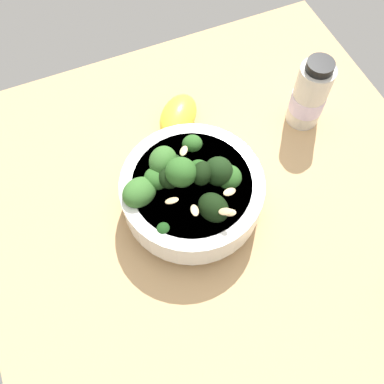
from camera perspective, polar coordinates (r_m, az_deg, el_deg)
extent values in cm
cube|color=tan|center=(62.12, 3.44, -2.23)|extent=(65.29, 65.29, 3.18)
cylinder|color=white|center=(59.74, 0.00, -1.43)|extent=(10.30, 10.30, 1.64)
cylinder|color=white|center=(56.82, 0.00, 0.05)|extent=(18.73, 18.73, 4.92)
cylinder|color=silver|center=(55.01, 0.00, 1.06)|extent=(15.49, 15.49, 0.80)
cylinder|color=#4A8F3C|center=(54.10, 2.78, -2.84)|extent=(1.42, 1.38, 1.26)
ellipsoid|color=black|center=(52.70, 2.85, -2.12)|extent=(5.75, 5.61, 5.08)
cylinder|color=#3C7A32|center=(55.94, 0.88, 1.99)|extent=(1.75, 1.62, 1.41)
ellipsoid|color=#23511C|center=(54.59, 0.90, 2.81)|extent=(3.73, 3.41, 3.77)
cylinder|color=#4A8F3C|center=(55.11, 1.31, 1.60)|extent=(1.86, 1.71, 1.80)
ellipsoid|color=black|center=(53.67, 1.35, 2.48)|extent=(4.62, 4.38, 3.61)
cylinder|color=#589D47|center=(56.86, -2.46, 2.81)|extent=(1.26, 1.34, 1.50)
ellipsoid|color=black|center=(55.55, -2.52, 3.62)|extent=(4.44, 4.23, 3.69)
cylinder|color=#589D47|center=(55.06, -2.92, 1.32)|extent=(1.43, 1.36, 1.03)
ellipsoid|color=black|center=(54.00, -2.98, 1.96)|extent=(4.34, 4.45, 2.97)
cylinder|color=#3C7A32|center=(59.12, 0.02, 5.55)|extent=(1.70, 1.61, 1.37)
ellipsoid|color=#2D6023|center=(57.90, 0.02, 6.36)|extent=(3.42, 3.89, 3.29)
cylinder|color=#4A8F3C|center=(56.51, -3.78, 3.28)|extent=(1.85, 1.92, 1.21)
ellipsoid|color=#386B2B|center=(55.18, -3.87, 4.13)|extent=(5.97, 5.80, 4.35)
cylinder|color=#2F662B|center=(54.63, -1.42, 1.61)|extent=(1.83, 1.99, 1.85)
ellipsoid|color=#2D6023|center=(52.96, -1.47, 2.64)|extent=(6.23, 6.28, 5.58)
cylinder|color=#4A8F3C|center=(53.78, -3.75, -5.67)|extent=(1.22, 1.31, 1.37)
ellipsoid|color=#194216|center=(52.57, -3.83, -5.13)|extent=(3.32, 3.18, 3.01)
cylinder|color=#2F662B|center=(56.11, 3.06, 1.64)|extent=(2.34, 2.06, 1.82)
ellipsoid|color=black|center=(54.50, 3.15, 2.61)|extent=(4.79, 5.49, 5.16)
cylinder|color=#589D47|center=(55.61, -6.80, -0.90)|extent=(1.95, 2.00, 1.31)
ellipsoid|color=#386B2B|center=(54.06, -6.99, -0.05)|extent=(5.55, 6.73, 5.01)
cylinder|color=#3C7A32|center=(56.14, -4.62, 1.08)|extent=(1.74, 1.70, 1.37)
ellipsoid|color=#2D6023|center=(54.88, -4.72, 1.81)|extent=(4.93, 5.33, 4.09)
cylinder|color=#2F662B|center=(56.30, 5.00, 0.78)|extent=(1.35, 1.38, 1.55)
ellipsoid|color=#2D6023|center=(55.01, 5.11, 1.52)|extent=(5.48, 4.92, 4.54)
ellipsoid|color=#DBBC84|center=(52.96, 4.80, -0.05)|extent=(1.29, 1.95, 0.76)
ellipsoid|color=#DBBC84|center=(55.37, -1.11, 5.50)|extent=(2.07, 1.85, 0.77)
ellipsoid|color=#DBBC84|center=(51.92, 4.98, -2.73)|extent=(1.91, 1.97, 1.11)
ellipsoid|color=#DBBC84|center=(51.51, 0.36, -2.44)|extent=(2.03, 1.44, 0.85)
ellipsoid|color=#DBBC84|center=(52.89, 3.32, -1.63)|extent=(2.02, 1.85, 1.20)
ellipsoid|color=#DBBC84|center=(51.83, -2.70, -1.16)|extent=(1.62, 2.07, 1.14)
ellipsoid|color=#DBBC84|center=(50.53, 4.44, -2.60)|extent=(1.87, 1.97, 1.15)
ellipsoid|color=yellow|center=(66.21, -2.06, 9.95)|extent=(9.59, 9.39, 4.17)
cylinder|color=beige|center=(66.82, 15.35, 12.26)|extent=(5.04, 5.04, 10.64)
cylinder|color=black|center=(62.61, 16.66, 15.74)|extent=(3.84, 3.84, 1.24)
cylinder|color=silver|center=(67.77, 15.09, 11.57)|extent=(5.14, 5.14, 3.02)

